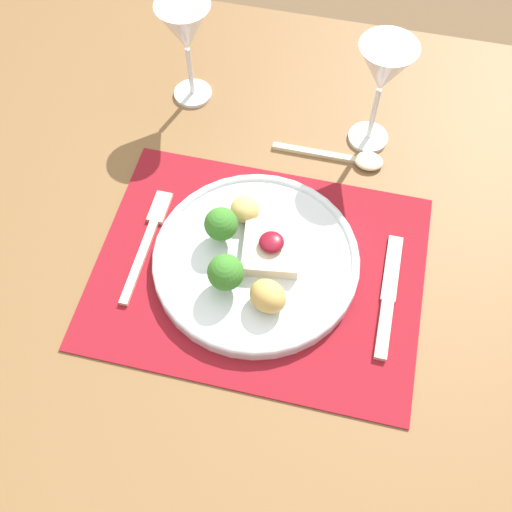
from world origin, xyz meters
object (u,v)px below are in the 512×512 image
object	(u,v)px
dinner_plate	(254,258)
knife	(387,303)
spoon	(352,159)
wine_glass_far	(185,31)
fork	(149,237)
wine_glass_near	(383,73)

from	to	relation	value
dinner_plate	knife	xyz separation A→B (m)	(0.19, -0.02, -0.01)
spoon	wine_glass_far	world-z (taller)	wine_glass_far
knife	wine_glass_far	xyz separation A→B (m)	(-0.36, 0.32, 0.12)
wine_glass_far	fork	bearing A→B (deg)	-86.44
dinner_plate	knife	bearing A→B (deg)	-6.37
knife	spoon	bearing A→B (deg)	108.90
fork	knife	size ratio (longest dim) A/B	1.00
knife	wine_glass_near	size ratio (longest dim) A/B	1.03
knife	spoon	size ratio (longest dim) A/B	1.09
spoon	wine_glass_near	xyz separation A→B (m)	(0.02, 0.05, 0.13)
knife	spoon	world-z (taller)	spoon
wine_glass_far	spoon	bearing A→B (deg)	-16.14
spoon	wine_glass_near	bearing A→B (deg)	69.91
wine_glass_near	spoon	bearing A→B (deg)	-109.83
wine_glass_near	wine_glass_far	size ratio (longest dim) A/B	1.05
fork	spoon	size ratio (longest dim) A/B	1.09
spoon	wine_glass_near	world-z (taller)	wine_glass_near
dinner_plate	knife	distance (m)	0.19
knife	dinner_plate	bearing A→B (deg)	173.39
dinner_plate	knife	world-z (taller)	dinner_plate
dinner_plate	wine_glass_far	bearing A→B (deg)	120.50
fork	wine_glass_far	world-z (taller)	wine_glass_far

